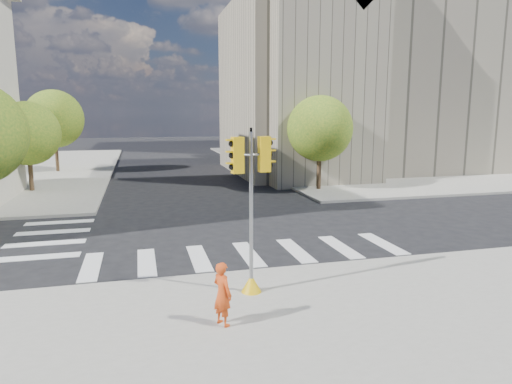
% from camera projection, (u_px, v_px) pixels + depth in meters
% --- Properties ---
extents(ground, '(160.00, 160.00, 0.00)m').
position_uv_depth(ground, '(239.00, 239.00, 18.44)').
color(ground, black).
rests_on(ground, ground).
extents(sidewalk_far_right, '(28.00, 40.00, 0.15)m').
position_uv_depth(sidewalk_far_right, '(371.00, 160.00, 48.15)').
color(sidewalk_far_right, gray).
rests_on(sidewalk_far_right, ground).
extents(civic_building, '(26.00, 16.00, 19.39)m').
position_uv_depth(civic_building, '(368.00, 87.00, 39.27)').
color(civic_building, gray).
rests_on(civic_building, ground).
extents(office_tower, '(20.00, 18.00, 30.00)m').
position_uv_depth(office_tower, '(331.00, 38.00, 61.34)').
color(office_tower, '#9EA0A3').
rests_on(office_tower, ground).
extents(tree_lw_mid, '(4.00, 4.00, 5.77)m').
position_uv_depth(tree_lw_mid, '(27.00, 134.00, 28.56)').
color(tree_lw_mid, '#382616').
rests_on(tree_lw_mid, ground).
extents(tree_lw_far, '(4.80, 4.80, 6.95)m').
position_uv_depth(tree_lw_far, '(54.00, 119.00, 37.96)').
color(tree_lw_far, '#382616').
rests_on(tree_lw_far, ground).
extents(tree_re_near, '(4.20, 4.20, 6.16)m').
position_uv_depth(tree_re_near, '(320.00, 129.00, 29.13)').
color(tree_re_near, '#382616').
rests_on(tree_re_near, ground).
extents(tree_re_mid, '(4.60, 4.60, 6.66)m').
position_uv_depth(tree_re_mid, '(268.00, 121.00, 40.52)').
color(tree_re_mid, '#382616').
rests_on(tree_re_mid, ground).
extents(tree_re_far, '(4.00, 4.00, 5.88)m').
position_uv_depth(tree_re_far, '(239.00, 123.00, 52.05)').
color(tree_re_far, '#382616').
rests_on(tree_re_far, ground).
extents(lamp_near, '(0.35, 0.18, 8.11)m').
position_uv_depth(lamp_near, '(305.00, 119.00, 32.97)').
color(lamp_near, black).
rests_on(lamp_near, sidewalk_far_right).
extents(lamp_far, '(0.35, 0.18, 8.11)m').
position_uv_depth(lamp_far, '(257.00, 117.00, 46.33)').
color(lamp_far, black).
rests_on(lamp_far, sidewalk_far_right).
extents(traffic_signal, '(1.08, 0.56, 4.53)m').
position_uv_depth(traffic_signal, '(251.00, 225.00, 12.34)').
color(traffic_signal, '#DAA80B').
rests_on(traffic_signal, sidewalk_near).
extents(photographer, '(0.60, 0.66, 1.53)m').
position_uv_depth(photographer, '(222.00, 294.00, 10.58)').
color(photographer, '#CC4113').
rests_on(photographer, sidewalk_near).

